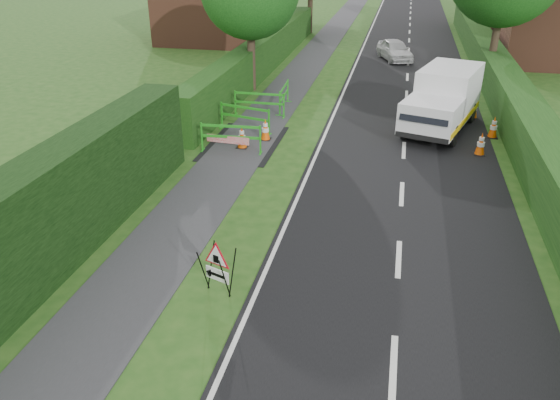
{
  "coord_description": "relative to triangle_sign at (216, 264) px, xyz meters",
  "views": [
    {
      "loc": [
        2.13,
        -6.38,
        6.76
      ],
      "look_at": [
        -0.36,
        4.88,
        1.03
      ],
      "focal_mm": 35.0,
      "sensor_mm": 36.0,
      "label": 1
    }
  ],
  "objects": [
    {
      "name": "ground",
      "position": [
        1.14,
        -2.39,
        -0.71
      ],
      "size": [
        120.0,
        120.0,
        0.0
      ],
      "primitive_type": "plane",
      "color": "#1F4A15",
      "rests_on": "ground"
    },
    {
      "name": "ped_barrier_2",
      "position": [
        -2.11,
        11.75,
        -0.08
      ],
      "size": [
        2.06,
        0.36,
        1.0
      ],
      "rotation": [
        0.0,
        0.0,
        0.0
      ],
      "color": "#20931A",
      "rests_on": "ground"
    },
    {
      "name": "hatchback_car",
      "position": [
        2.84,
        23.67,
        -0.14
      ],
      "size": [
        2.43,
        3.63,
        1.15
      ],
      "primitive_type": "imported",
      "rotation": [
        0.0,
        0.0,
        0.35
      ],
      "color": "silver",
      "rests_on": "ground"
    },
    {
      "name": "ped_barrier_0",
      "position": [
        -2.05,
        7.69,
        -0.08
      ],
      "size": [
        2.08,
        0.49,
        1.0
      ],
      "rotation": [
        0.0,
        0.0,
        0.07
      ],
      "color": "#20931A",
      "rests_on": "ground"
    },
    {
      "name": "ped_barrier_3",
      "position": [
        -1.37,
        12.97,
        -0.08
      ],
      "size": [
        0.44,
        2.07,
        1.0
      ],
      "rotation": [
        0.0,
        0.0,
        1.62
      ],
      "color": "#20931A",
      "rests_on": "ground"
    },
    {
      "name": "footpath",
      "position": [
        -1.86,
        32.61,
        -0.71
      ],
      "size": [
        2.0,
        90.0,
        0.02
      ],
      "primitive_type": "cube",
      "color": "#2D2D30",
      "rests_on": "ground"
    },
    {
      "name": "redwhite_plank",
      "position": [
        -2.16,
        7.68,
        -0.71
      ],
      "size": [
        1.5,
        0.14,
        0.25
      ],
      "primitive_type": "cube",
      "rotation": [
        0.0,
        0.0,
        -0.07
      ],
      "color": "red",
      "rests_on": "ground"
    },
    {
      "name": "ped_barrier_1",
      "position": [
        -2.17,
        9.84,
        -0.08
      ],
      "size": [
        2.08,
        0.84,
        1.0
      ],
      "rotation": [
        0.0,
        0.0,
        -0.24
      ],
      "color": "#20931A",
      "rests_on": "ground"
    },
    {
      "name": "triangle_sign",
      "position": [
        0.0,
        0.0,
        0.0
      ],
      "size": [
        0.9,
        0.9,
        1.03
      ],
      "rotation": [
        0.0,
        0.0,
        -0.35
      ],
      "color": "black",
      "rests_on": "ground"
    },
    {
      "name": "traffic_cone_3",
      "position": [
        -1.81,
        8.18,
        -0.32
      ],
      "size": [
        0.38,
        0.38,
        0.79
      ],
      "color": "black",
      "rests_on": "ground"
    },
    {
      "name": "traffic_cone_2",
      "position": [
        6.26,
        13.37,
        -0.32
      ],
      "size": [
        0.38,
        0.38,
        0.79
      ],
      "color": "black",
      "rests_on": "ground"
    },
    {
      "name": "traffic_cone_4",
      "position": [
        -1.22,
        9.12,
        -0.32
      ],
      "size": [
        0.38,
        0.38,
        0.79
      ],
      "color": "black",
      "rests_on": "ground"
    },
    {
      "name": "works_van",
      "position": [
        4.92,
        11.75,
        0.45
      ],
      "size": [
        3.15,
        5.11,
        2.19
      ],
      "rotation": [
        0.0,
        0.0,
        -0.29
      ],
      "color": "silver",
      "rests_on": "ground"
    },
    {
      "name": "hedge_west_far",
      "position": [
        -3.86,
        19.61,
        -0.71
      ],
      "size": [
        1.0,
        24.0,
        1.8
      ],
      "primitive_type": "cube",
      "color": "#14380F",
      "rests_on": "ground"
    },
    {
      "name": "road_surface",
      "position": [
        3.64,
        32.61,
        -0.71
      ],
      "size": [
        6.0,
        90.0,
        0.02
      ],
      "primitive_type": "cube",
      "color": "black",
      "rests_on": "ground"
    },
    {
      "name": "traffic_cone_1",
      "position": [
        6.73,
        11.14,
        -0.32
      ],
      "size": [
        0.38,
        0.38,
        0.79
      ],
      "color": "black",
      "rests_on": "ground"
    },
    {
      "name": "traffic_cone_0",
      "position": [
        6.11,
        9.27,
        -0.32
      ],
      "size": [
        0.38,
        0.38,
        0.79
      ],
      "color": "black",
      "rests_on": "ground"
    },
    {
      "name": "hedge_east",
      "position": [
        7.64,
        13.61,
        -0.71
      ],
      "size": [
        1.2,
        50.0,
        1.5
      ],
      "primitive_type": "cube",
      "color": "#14380F",
      "rests_on": "ground"
    }
  ]
}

